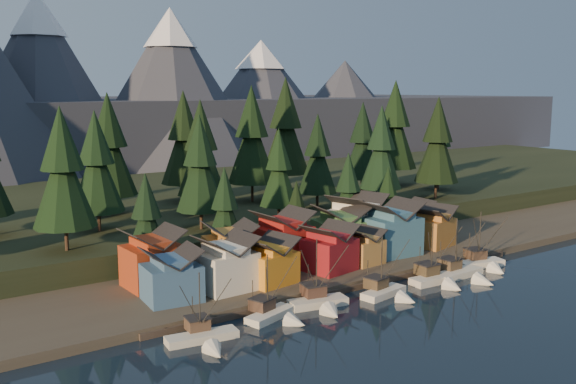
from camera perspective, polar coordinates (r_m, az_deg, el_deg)
ground at (r=103.72m, az=11.64°, el=-10.58°), size 500.00×500.00×0.00m
shore_strip at (r=132.77m, az=-1.02°, el=-5.64°), size 400.00×50.00×1.50m
hillside at (r=175.03m, az=-10.20°, el=-1.40°), size 420.00×100.00×6.00m
dock at (r=114.85m, az=5.61°, el=-8.20°), size 80.00×4.00×1.00m
mountain_ridge at (r=288.25m, az=-21.57°, el=6.83°), size 560.00×190.00×90.00m
boat_0 at (r=90.69m, az=-7.43°, el=-12.10°), size 10.72×11.43×10.78m
boat_1 at (r=98.52m, az=-1.10°, el=-10.13°), size 9.72×10.22×11.11m
boat_2 at (r=103.56m, az=2.95°, el=-9.03°), size 10.35×10.93×12.21m
boat_3 at (r=109.93m, az=8.94°, el=-8.12°), size 9.52×10.07×11.40m
boat_4 at (r=118.57m, az=13.19°, el=-6.85°), size 9.62×10.41×12.30m
boat_5 at (r=123.21m, az=15.36°, el=-6.44°), size 11.30×12.25×12.21m
boat_6 at (r=131.53m, az=17.07°, el=-5.46°), size 10.22×10.81×12.16m
house_front_0 at (r=103.46m, az=-10.31°, el=-7.14°), size 9.15×8.74×8.41m
house_front_1 at (r=107.70m, az=-5.55°, el=-6.16°), size 9.28×8.94×9.16m
house_front_2 at (r=111.01m, az=-1.81°, el=-5.96°), size 9.48×9.54×8.05m
house_front_3 at (r=118.49m, az=3.69°, el=-4.85°), size 9.76×9.44×8.61m
house_front_4 at (r=124.28m, az=6.65°, el=-4.71°), size 7.10×7.57×6.69m
house_front_5 at (r=131.22m, az=9.11°, el=-3.05°), size 10.80×9.92×10.83m
house_front_6 at (r=140.10m, az=12.63°, el=-2.88°), size 10.11×9.75×8.54m
house_back_0 at (r=111.14m, az=-11.93°, el=-5.63°), size 9.32×8.97×9.88m
house_back_1 at (r=115.52m, az=-5.18°, el=-5.00°), size 10.11×10.19×9.53m
house_back_2 at (r=122.39m, az=-0.50°, el=-3.94°), size 10.02×9.25×10.35m
house_back_3 at (r=130.58m, az=4.67°, el=-3.25°), size 11.29×10.48×9.84m
house_back_4 at (r=136.71m, az=6.13°, el=-2.42°), size 12.30×12.01×11.15m
house_back_5 at (r=146.77m, az=11.00°, el=-2.28°), size 8.26×8.34×8.51m
tree_hill_2 at (r=119.70m, az=-19.39°, el=1.68°), size 11.13×11.13×25.93m
tree_hill_3 at (r=134.06m, az=-16.65°, el=2.27°), size 10.58×10.58×24.66m
tree_hill_4 at (r=150.57m, az=-15.61°, el=3.75°), size 12.04×12.04×28.06m
tree_hill_5 at (r=131.83m, az=-7.81°, el=2.24°), size 10.19×10.19×23.75m
tree_hill_6 at (r=148.57m, az=-7.73°, el=3.59°), size 11.35×11.35×26.44m
tree_hill_7 at (r=139.45m, az=-0.82°, el=1.93°), size 8.74×8.74×20.35m
tree_hill_8 at (r=163.32m, az=-3.24°, el=4.79°), size 12.74×12.74×29.69m
tree_hill_9 at (r=154.24m, az=2.64°, el=3.15°), size 9.84×9.84×22.92m
tree_hill_10 at (r=178.65m, az=-0.21°, el=5.58°), size 13.72×13.72×31.97m
tree_hill_11 at (r=160.68m, az=8.28°, el=3.67°), size 10.62×10.62×24.75m
tree_hill_12 at (r=177.80m, az=6.63°, el=4.31°), size 10.83×10.83×25.22m
tree_hill_13 at (r=172.02m, az=13.13°, el=4.26°), size 11.50×11.50×26.80m
tree_hill_14 at (r=194.18m, az=9.47°, el=5.64°), size 13.45×13.45×31.34m
tree_hill_15 at (r=165.41m, az=-9.21°, el=4.50°), size 12.20×12.20×28.42m
tree_hill_17 at (r=187.79m, az=13.30°, el=3.86°), size 9.51×9.51×22.15m
tree_shore_0 at (r=117.40m, az=-12.45°, el=-2.37°), size 7.98×7.98×18.59m
tree_shore_1 at (r=124.24m, az=-5.63°, el=-1.58°), size 7.94×7.94×18.50m
tree_shore_2 at (r=133.63m, az=0.75°, el=-1.75°), size 6.20×6.20×14.45m
tree_shore_3 at (r=141.65m, az=5.36°, el=-0.02°), size 8.38×8.38×19.52m
tree_shore_4 at (r=149.95m, az=8.85°, el=-0.42°), size 6.68×6.68×15.57m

